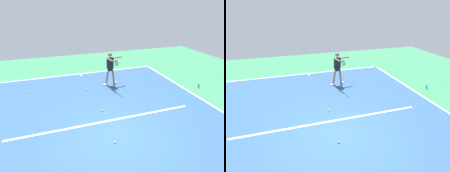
% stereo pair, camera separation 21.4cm
% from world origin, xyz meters
% --- Properties ---
extents(ground_plane, '(23.14, 23.14, 0.00)m').
position_xyz_m(ground_plane, '(0.00, 0.00, 0.00)').
color(ground_plane, '#388456').
extents(court_surface, '(9.88, 13.37, 0.00)m').
position_xyz_m(court_surface, '(0.00, 0.00, 0.00)').
color(court_surface, '#2D5484').
rests_on(court_surface, ground_plane).
extents(court_line_baseline_near, '(9.88, 0.10, 0.01)m').
position_xyz_m(court_line_baseline_near, '(0.00, -6.63, 0.00)').
color(court_line_baseline_near, white).
rests_on(court_line_baseline_near, ground_plane).
extents(court_line_sideline_left, '(0.10, 13.37, 0.01)m').
position_xyz_m(court_line_sideline_left, '(-4.89, 0.00, 0.00)').
color(court_line_sideline_left, white).
rests_on(court_line_sideline_left, ground_plane).
extents(court_line_service, '(7.41, 0.10, 0.01)m').
position_xyz_m(court_line_service, '(0.00, -0.95, 0.00)').
color(court_line_service, white).
rests_on(court_line_service, ground_plane).
extents(court_line_centre_mark, '(0.10, 0.30, 0.01)m').
position_xyz_m(court_line_centre_mark, '(0.00, -6.43, 0.00)').
color(court_line_centre_mark, white).
rests_on(court_line_centre_mark, ground_plane).
extents(tennis_player, '(1.17, 1.30, 1.85)m').
position_xyz_m(tennis_player, '(-1.30, -4.36, 1.07)').
color(tennis_player, '#9E7051').
rests_on(tennis_player, ground_plane).
extents(tennis_ball_near_player, '(0.07, 0.07, 0.07)m').
position_xyz_m(tennis_ball_near_player, '(3.18, -4.68, 0.03)').
color(tennis_ball_near_player, yellow).
rests_on(tennis_ball_near_player, ground_plane).
extents(tennis_ball_far_corner, '(0.07, 0.07, 0.07)m').
position_xyz_m(tennis_ball_far_corner, '(-0.06, -1.71, 0.03)').
color(tennis_ball_far_corner, yellow).
rests_on(tennis_ball_far_corner, ground_plane).
extents(tennis_ball_centre_court, '(0.07, 0.07, 0.07)m').
position_xyz_m(tennis_ball_centre_court, '(0.14, -3.99, 0.03)').
color(tennis_ball_centre_court, '#CCE033').
rests_on(tennis_ball_centre_court, ground_plane).
extents(tennis_ball_by_baseline, '(0.07, 0.07, 0.07)m').
position_xyz_m(tennis_ball_by_baseline, '(0.13, 0.34, 0.03)').
color(tennis_ball_by_baseline, '#C6E53D').
rests_on(tennis_ball_by_baseline, ground_plane).
extents(water_bottle, '(0.07, 0.07, 0.22)m').
position_xyz_m(water_bottle, '(-5.70, -2.38, 0.11)').
color(water_bottle, blue).
rests_on(water_bottle, ground_plane).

